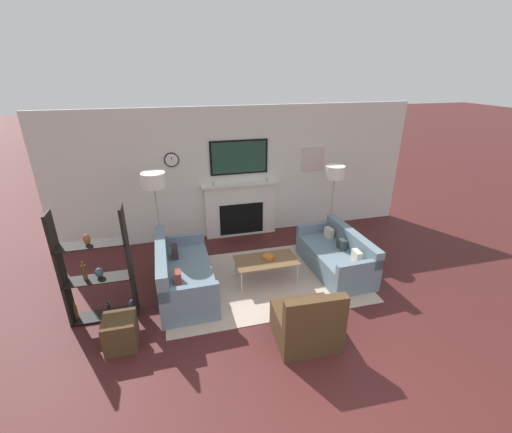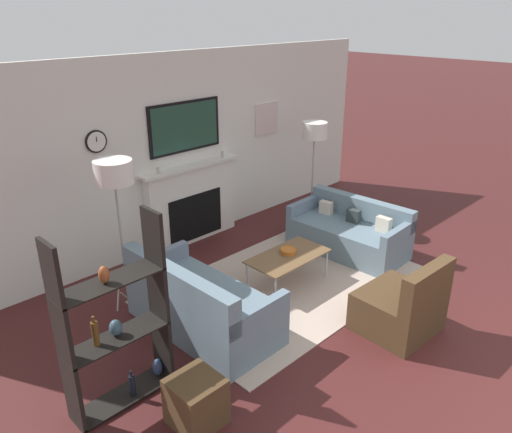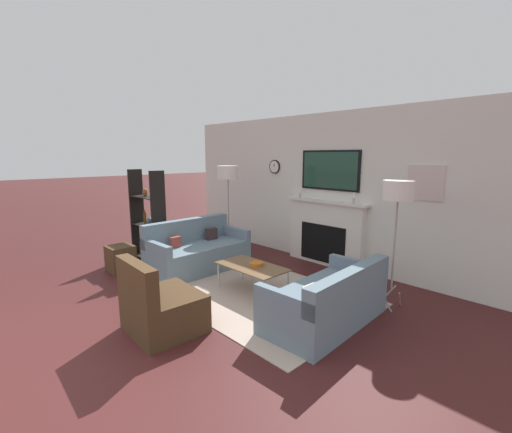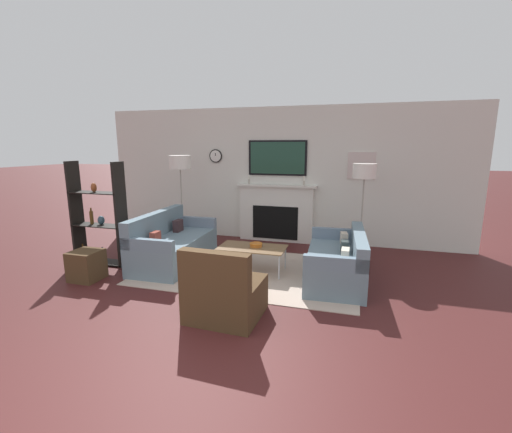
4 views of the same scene
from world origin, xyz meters
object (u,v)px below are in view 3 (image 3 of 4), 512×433
coffee_table (252,267)px  ottoman (121,258)px  couch_left (197,252)px  armchair (160,307)px  shelf_unit (148,220)px  couch_right (328,301)px  floor_lamp_right (398,193)px  decorative_bowl (256,264)px  floor_lamp_left (228,174)px

coffee_table → ottoman: ottoman is taller
couch_left → ottoman: (-0.85, -0.99, -0.08)m
armchair → shelf_unit: bearing=155.8°
couch_right → floor_lamp_right: 1.60m
coffee_table → decorative_bowl: (0.05, 0.04, 0.06)m
decorative_bowl → shelf_unit: shelf_unit is taller
couch_right → ottoman: (-3.55, -0.99, -0.05)m
shelf_unit → ottoman: (0.29, -0.67, -0.55)m
couch_left → couch_right: couch_left is taller
decorative_bowl → floor_lamp_left: bearing=152.3°
floor_lamp_right → shelf_unit: (-4.15, -1.28, -0.74)m
decorative_bowl → armchair: bearing=-87.4°
coffee_table → floor_lamp_left: size_ratio=0.59×
couch_left → coffee_table: size_ratio=1.65×
armchair → coffee_table: (-0.12, 1.51, 0.09)m
armchair → couch_right: bearing=51.9°
couch_left → coffee_table: 1.39m
couch_left → floor_lamp_right: floor_lamp_right is taller
armchair → ottoman: 2.42m
couch_right → floor_lamp_left: 3.43m
decorative_bowl → floor_lamp_left: (-1.75, 0.92, 1.18)m
floor_lamp_left → shelf_unit: bearing=-122.9°
armchair → ottoman: size_ratio=1.97×
couch_left → couch_right: (2.70, 0.00, -0.03)m
couch_left → armchair: 2.14m
shelf_unit → ottoman: size_ratio=3.88×
floor_lamp_right → couch_left: bearing=-162.3°
floor_lamp_left → floor_lamp_right: size_ratio=1.06×
couch_right → armchair: bearing=-128.1°
couch_left → shelf_unit: bearing=-164.3°
couch_left → floor_lamp_right: size_ratio=1.03×
ottoman → couch_left: bearing=49.4°
floor_lamp_left → shelf_unit: floor_lamp_left is taller
armchair → floor_lamp_left: (-1.82, 2.47, 1.33)m
armchair → shelf_unit: 2.94m
couch_left → couch_right: size_ratio=1.04×
couch_left → couch_right: 2.70m
couch_left → ottoman: couch_left is taller
floor_lamp_right → ottoman: (-3.87, -1.95, -1.29)m
armchair → shelf_unit: (-2.65, 1.19, 0.48)m
coffee_table → shelf_unit: (-2.53, -0.32, 0.39)m
coffee_table → ottoman: size_ratio=2.38×
decorative_bowl → couch_left: bearing=-178.3°
coffee_table → couch_right: bearing=0.0°
decorative_bowl → shelf_unit: size_ratio=0.12×
shelf_unit → couch_left: bearing=15.7°
floor_lamp_right → decorative_bowl: bearing=-149.8°
coffee_table → shelf_unit: bearing=-172.8°
couch_left → armchair: size_ratio=1.99×
couch_left → armchair: (1.51, -1.51, -0.02)m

